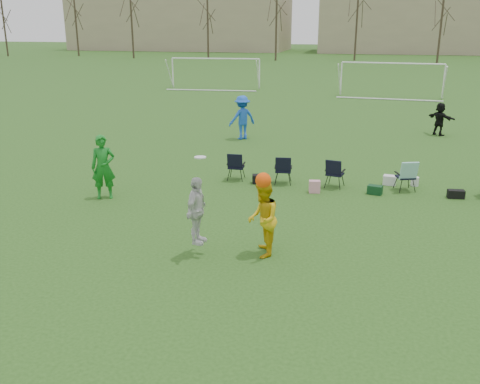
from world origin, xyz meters
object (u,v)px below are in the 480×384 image
(fielder_green_near, at_px, (103,167))
(fielder_black, at_px, (440,119))
(goal_left, at_px, (215,65))
(fielder_blue, at_px, (242,118))
(center_contest, at_px, (240,215))
(goal_mid, at_px, (392,70))

(fielder_green_near, xyz_separation_m, fielder_black, (11.17, 12.75, -0.21))
(fielder_green_near, bearing_deg, goal_left, 76.00)
(fielder_blue, bearing_deg, goal_left, -112.06)
(fielder_black, xyz_separation_m, center_contest, (-6.06, -15.94, 0.21))
(fielder_blue, xyz_separation_m, goal_mid, (7.14, 17.31, 0.91))
(fielder_blue, xyz_separation_m, fielder_black, (9.06, 3.14, -0.22))
(goal_left, distance_m, goal_mid, 14.14)
(fielder_black, distance_m, goal_mid, 14.35)
(goal_mid, bearing_deg, fielder_black, -78.25)
(fielder_black, relative_size, goal_mid, 0.21)
(fielder_blue, bearing_deg, center_contest, 61.57)
(fielder_green_near, bearing_deg, fielder_blue, 54.29)
(fielder_black, bearing_deg, fielder_blue, 62.43)
(goal_left, bearing_deg, center_contest, -77.92)
(fielder_green_near, bearing_deg, goal_mid, 47.70)
(center_contest, relative_size, goal_mid, 0.32)
(fielder_green_near, distance_m, goal_mid, 28.48)
(fielder_green_near, xyz_separation_m, center_contest, (5.11, -3.20, 0.00))
(fielder_green_near, relative_size, goal_mid, 0.27)
(fielder_blue, distance_m, goal_mid, 18.75)
(goal_left, bearing_deg, goal_mid, -13.13)
(fielder_green_near, height_order, fielder_blue, fielder_blue)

